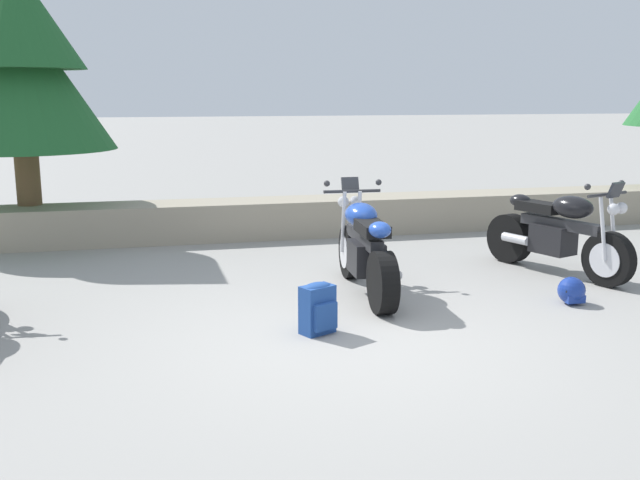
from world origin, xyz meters
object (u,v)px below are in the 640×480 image
at_px(motorcycle_black_far_right, 558,234).
at_px(pine_tree_far_left, 19,60).
at_px(motorcycle_blue_centre, 365,249).
at_px(rider_backpack, 318,307).
at_px(rider_helmet, 572,291).

relative_size(motorcycle_black_far_right, pine_tree_far_left, 0.59).
relative_size(motorcycle_blue_centre, motorcycle_black_far_right, 1.04).
bearing_deg(rider_backpack, motorcycle_black_far_right, 24.55).
xyz_separation_m(motorcycle_blue_centre, motorcycle_black_far_right, (2.48, 0.30, 0.00)).
xyz_separation_m(rider_helmet, pine_tree_far_left, (-5.85, 4.58, 2.43)).
distance_m(motorcycle_black_far_right, pine_tree_far_left, 7.52).
xyz_separation_m(motorcycle_blue_centre, pine_tree_far_left, (-3.90, 3.70, 2.08)).
xyz_separation_m(rider_backpack, rider_helmet, (2.75, 0.32, -0.11)).
distance_m(motorcycle_black_far_right, rider_backpack, 3.61).
height_order(motorcycle_black_far_right, rider_backpack, motorcycle_black_far_right).
distance_m(motorcycle_blue_centre, rider_helmet, 2.17).
xyz_separation_m(motorcycle_blue_centre, rider_helmet, (1.96, -0.88, -0.35)).
xyz_separation_m(motorcycle_black_far_right, rider_helmet, (-0.52, -1.18, -0.35)).
xyz_separation_m(rider_backpack, pine_tree_far_left, (-3.11, 4.90, 2.32)).
height_order(rider_backpack, rider_helmet, rider_backpack).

